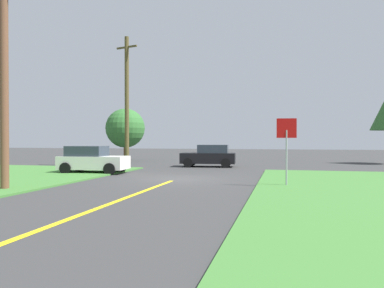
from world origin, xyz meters
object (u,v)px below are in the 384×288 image
at_px(utility_pole_mid, 127,100).
at_px(oak_tree_left, 125,128).
at_px(parked_car_near_building, 92,160).
at_px(utility_pole_near, 4,82).
at_px(stop_sign, 287,138).
at_px(car_approaching_junction, 209,156).

distance_m(utility_pole_mid, oak_tree_left, 8.44).
height_order(parked_car_near_building, utility_pole_mid, utility_pole_mid).
bearing_deg(utility_pole_near, parked_car_near_building, 92.44).
distance_m(parked_car_near_building, utility_pole_near, 8.37).
height_order(stop_sign, car_approaching_junction, stop_sign).
bearing_deg(utility_pole_mid, utility_pole_near, -88.13).
relative_size(stop_sign, utility_pole_mid, 0.31).
bearing_deg(utility_pole_mid, car_approaching_junction, 14.48).
xyz_separation_m(stop_sign, car_approaching_junction, (-5.39, 10.74, -1.27)).
relative_size(parked_car_near_building, oak_tree_left, 0.82).
bearing_deg(stop_sign, utility_pole_near, 15.09).
distance_m(utility_pole_near, oak_tree_left, 20.88).
xyz_separation_m(car_approaching_junction, utility_pole_near, (-5.42, -14.49, 3.46)).
relative_size(car_approaching_junction, utility_pole_near, 0.49).
bearing_deg(parked_car_near_building, stop_sign, -23.08).
height_order(utility_pole_mid, oak_tree_left, utility_pole_mid).
bearing_deg(car_approaching_junction, utility_pole_near, 64.61).
bearing_deg(parked_car_near_building, utility_pole_mid, 87.09).
height_order(car_approaching_junction, utility_pole_mid, utility_pole_mid).
bearing_deg(oak_tree_left, stop_sign, -48.82).
xyz_separation_m(stop_sign, utility_pole_near, (-10.81, -3.76, 2.19)).
bearing_deg(utility_pole_mid, parked_car_near_building, -88.93).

